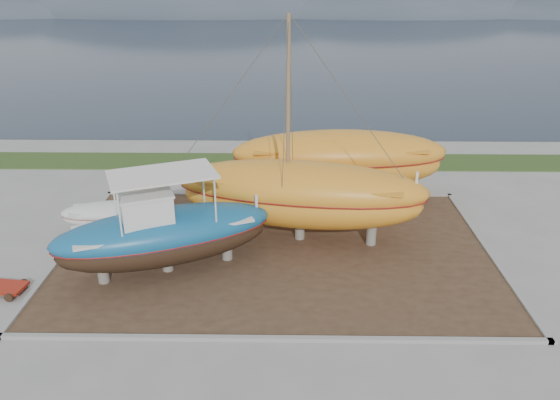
# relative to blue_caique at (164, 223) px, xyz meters

# --- Properties ---
(ground) EXTENTS (140.00, 140.00, 0.00)m
(ground) POSITION_rel_blue_caique_xyz_m (4.36, -2.30, -2.13)
(ground) COLOR gray
(ground) RESTS_ON ground
(dirt_patch) EXTENTS (18.00, 12.00, 0.06)m
(dirt_patch) POSITION_rel_blue_caique_xyz_m (4.36, 1.70, -2.10)
(dirt_patch) COLOR #422D1E
(dirt_patch) RESTS_ON ground
(curb_frame) EXTENTS (18.60, 12.60, 0.15)m
(curb_frame) POSITION_rel_blue_caique_xyz_m (4.36, 1.70, -2.06)
(curb_frame) COLOR gray
(curb_frame) RESTS_ON ground
(grass_strip) EXTENTS (44.00, 3.00, 0.08)m
(grass_strip) POSITION_rel_blue_caique_xyz_m (4.36, 13.20, -2.09)
(grass_strip) COLOR #284219
(grass_strip) RESTS_ON ground
(sea) EXTENTS (260.00, 100.00, 0.04)m
(sea) POSITION_rel_blue_caique_xyz_m (4.36, 67.70, -2.13)
(sea) COLOR #1C2939
(sea) RESTS_ON ground
(mountain_ridge) EXTENTS (200.00, 36.00, 20.00)m
(mountain_ridge) POSITION_rel_blue_caique_xyz_m (4.36, 122.70, -2.13)
(mountain_ridge) COLOR #333D49
(mountain_ridge) RESTS_ON ground
(blue_caique) EXTENTS (9.00, 5.74, 4.15)m
(blue_caique) POSITION_rel_blue_caique_xyz_m (0.00, 0.00, 0.00)
(blue_caique) COLOR #165B8B
(blue_caique) RESTS_ON dirt_patch
(white_dinghy) EXTENTS (4.60, 2.21, 1.33)m
(white_dinghy) POSITION_rel_blue_caique_xyz_m (-3.29, 3.53, -1.41)
(white_dinghy) COLOR silver
(white_dinghy) RESTS_ON dirt_patch
(orange_sailboat) EXTENTS (11.36, 4.96, 9.64)m
(orange_sailboat) POSITION_rel_blue_caique_xyz_m (5.38, 2.84, 2.75)
(orange_sailboat) COLOR orange
(orange_sailboat) RESTS_ON dirt_patch
(orange_bare_hull) EXTENTS (11.03, 3.66, 3.58)m
(orange_bare_hull) POSITION_rel_blue_caique_xyz_m (7.44, 7.33, -0.28)
(orange_bare_hull) COLOR orange
(orange_bare_hull) RESTS_ON dirt_patch
(red_trailer) EXTENTS (2.35, 1.39, 0.31)m
(red_trailer) POSITION_rel_blue_caique_xyz_m (-5.81, -1.70, -1.98)
(red_trailer) COLOR #A92413
(red_trailer) RESTS_ON ground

